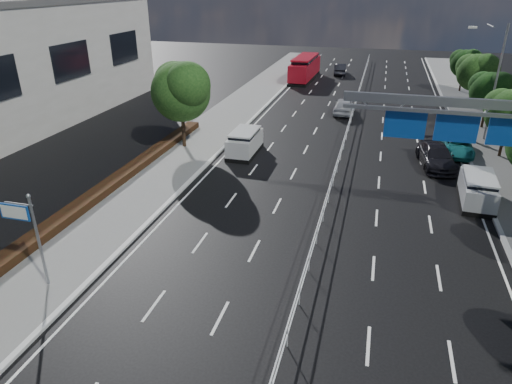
% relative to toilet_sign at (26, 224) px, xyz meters
% --- Properties ---
extents(ground, '(160.00, 160.00, 0.00)m').
position_rel_toilet_sign_xyz_m(ground, '(10.95, 0.00, -2.94)').
color(ground, black).
rests_on(ground, ground).
extents(sidewalk_near, '(5.00, 140.00, 0.14)m').
position_rel_toilet_sign_xyz_m(sidewalk_near, '(-0.55, 0.00, -2.87)').
color(sidewalk_near, slate).
rests_on(sidewalk_near, ground).
extents(kerb_near, '(0.25, 140.00, 0.15)m').
position_rel_toilet_sign_xyz_m(kerb_near, '(1.95, 0.00, -2.87)').
color(kerb_near, silver).
rests_on(kerb_near, ground).
extents(median_fence, '(0.05, 85.00, 1.02)m').
position_rel_toilet_sign_xyz_m(median_fence, '(10.95, 22.50, -2.42)').
color(median_fence, silver).
rests_on(median_fence, ground).
extents(hedge_near, '(1.00, 36.00, 0.44)m').
position_rel_toilet_sign_xyz_m(hedge_near, '(-2.35, 5.00, -2.58)').
color(hedge_near, black).
rests_on(hedge_near, sidewalk_near).
extents(toilet_sign, '(1.62, 0.18, 4.34)m').
position_rel_toilet_sign_xyz_m(toilet_sign, '(0.00, 0.00, 0.00)').
color(toilet_sign, gray).
rests_on(toilet_sign, ground).
extents(overhead_gantry, '(10.24, 0.38, 7.45)m').
position_rel_toilet_sign_xyz_m(overhead_gantry, '(17.69, 10.05, 2.66)').
color(overhead_gantry, gray).
rests_on(overhead_gantry, ground).
extents(streetlight_far, '(2.78, 2.40, 9.00)m').
position_rel_toilet_sign_xyz_m(streetlight_far, '(21.46, 26.00, 2.27)').
color(streetlight_far, gray).
rests_on(streetlight_far, ground).
extents(near_tree_back, '(4.84, 4.51, 6.69)m').
position_rel_toilet_sign_xyz_m(near_tree_back, '(-0.99, 17.97, 1.67)').
color(near_tree_back, black).
rests_on(near_tree_back, ground).
extents(far_tree_e, '(3.63, 3.38, 5.13)m').
position_rel_toilet_sign_xyz_m(far_tree_e, '(22.20, 21.98, 0.61)').
color(far_tree_e, black).
rests_on(far_tree_e, ground).
extents(far_tree_f, '(3.52, 3.28, 5.02)m').
position_rel_toilet_sign_xyz_m(far_tree_f, '(22.20, 29.48, 0.55)').
color(far_tree_f, black).
rests_on(far_tree_f, ground).
extents(far_tree_g, '(3.96, 3.69, 5.45)m').
position_rel_toilet_sign_xyz_m(far_tree_g, '(22.20, 36.98, 0.81)').
color(far_tree_g, black).
rests_on(far_tree_g, ground).
extents(far_tree_h, '(3.41, 3.18, 4.91)m').
position_rel_toilet_sign_xyz_m(far_tree_h, '(22.20, 44.48, 0.48)').
color(far_tree_h, black).
rests_on(far_tree_h, ground).
extents(white_minivan, '(1.82, 4.20, 1.82)m').
position_rel_toilet_sign_xyz_m(white_minivan, '(3.89, 17.86, -2.05)').
color(white_minivan, black).
rests_on(white_minivan, ground).
extents(red_bus, '(2.69, 10.04, 2.98)m').
position_rel_toilet_sign_xyz_m(red_bus, '(3.45, 46.97, -1.39)').
color(red_bus, black).
rests_on(red_bus, ground).
extents(near_car_silver, '(1.90, 4.54, 1.54)m').
position_rel_toilet_sign_xyz_m(near_car_silver, '(9.95, 31.33, -2.18)').
color(near_car_silver, '#AFB0B6').
rests_on(near_car_silver, ground).
extents(near_car_dark, '(1.98, 4.59, 1.47)m').
position_rel_toilet_sign_xyz_m(near_car_dark, '(7.54, 51.83, -2.21)').
color(near_car_dark, black).
rests_on(near_car_dark, ground).
extents(silver_minivan, '(1.97, 4.23, 1.72)m').
position_rel_toilet_sign_xyz_m(silver_minivan, '(19.25, 13.46, -2.10)').
color(silver_minivan, black).
rests_on(silver_minivan, ground).
extents(parked_car_teal, '(2.31, 4.61, 1.25)m').
position_rel_toilet_sign_xyz_m(parked_car_teal, '(19.25, 22.00, -2.32)').
color(parked_car_teal, '#196D72').
rests_on(parked_car_teal, ground).
extents(parked_car_dark, '(2.75, 5.32, 1.48)m').
position_rel_toilet_sign_xyz_m(parked_car_dark, '(17.45, 19.00, -2.21)').
color(parked_car_dark, black).
rests_on(parked_car_dark, ground).
extents(pedestrian_b, '(0.97, 0.92, 1.58)m').
position_rel_toilet_sign_xyz_m(pedestrian_b, '(20.55, 25.62, -2.02)').
color(pedestrian_b, gray).
rests_on(pedestrian_b, sidewalk_far).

